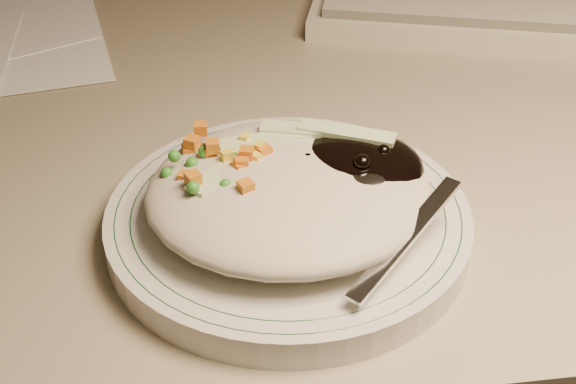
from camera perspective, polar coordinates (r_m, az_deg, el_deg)
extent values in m
cube|color=gray|center=(0.74, 1.43, 5.64)|extent=(1.40, 0.70, 0.04)
cylinder|color=silver|center=(0.56, 0.00, -2.18)|extent=(0.25, 0.25, 0.02)
torus|color=#144723|center=(0.55, 0.00, -1.36)|extent=(0.24, 0.24, 0.00)
torus|color=#144723|center=(0.55, 0.00, -1.36)|extent=(0.22, 0.22, 0.00)
ellipsoid|color=beige|center=(0.53, 0.07, 0.06)|extent=(0.19, 0.18, 0.04)
ellipsoid|color=black|center=(0.55, 4.52, 1.73)|extent=(0.10, 0.09, 0.03)
ellipsoid|color=orange|center=(0.55, -4.90, 1.06)|extent=(0.08, 0.08, 0.02)
sphere|color=black|center=(0.54, 1.39, 2.22)|extent=(0.01, 0.01, 0.01)
sphere|color=black|center=(0.55, 4.29, 2.78)|extent=(0.01, 0.01, 0.01)
sphere|color=black|center=(0.54, 6.80, 2.88)|extent=(0.01, 0.01, 0.01)
sphere|color=black|center=(0.56, 5.76, 3.07)|extent=(0.01, 0.01, 0.01)
sphere|color=black|center=(0.53, 5.29, 2.05)|extent=(0.01, 0.01, 0.01)
sphere|color=black|center=(0.54, 4.17, 2.36)|extent=(0.01, 0.01, 0.01)
sphere|color=black|center=(0.56, 5.10, 3.03)|extent=(0.01, 0.01, 0.01)
cube|color=orange|center=(0.54, -5.38, 3.27)|extent=(0.01, 0.01, 0.01)
cube|color=orange|center=(0.53, -3.51, 1.16)|extent=(0.01, 0.01, 0.01)
cube|color=orange|center=(0.55, -6.85, 3.50)|extent=(0.01, 0.01, 0.01)
cube|color=orange|center=(0.53, -2.96, 2.75)|extent=(0.01, 0.01, 0.01)
cube|color=orange|center=(0.53, -3.29, 2.07)|extent=(0.01, 0.01, 0.01)
cube|color=orange|center=(0.56, -7.02, 3.02)|extent=(0.01, 0.01, 0.01)
cube|color=orange|center=(0.54, -5.62, 2.95)|extent=(0.01, 0.01, 0.01)
cube|color=orange|center=(0.53, -3.47, 1.77)|extent=(0.01, 0.01, 0.01)
cube|color=orange|center=(0.54, -1.73, 2.87)|extent=(0.01, 0.01, 0.01)
cube|color=orange|center=(0.56, -6.25, 4.50)|extent=(0.01, 0.01, 0.01)
cube|color=orange|center=(0.51, -6.76, 0.94)|extent=(0.01, 0.01, 0.01)
cube|color=orange|center=(0.50, -3.02, 0.34)|extent=(0.01, 0.01, 0.01)
cube|color=orange|center=(0.53, -7.28, 1.01)|extent=(0.01, 0.01, 0.01)
cube|color=orange|center=(0.56, -6.93, 2.80)|extent=(0.01, 0.01, 0.01)
sphere|color=#388C28|center=(0.54, -3.40, 2.19)|extent=(0.01, 0.01, 0.01)
sphere|color=#388C28|center=(0.51, -6.76, 0.31)|extent=(0.01, 0.01, 0.01)
sphere|color=#388C28|center=(0.54, -6.85, 2.05)|extent=(0.01, 0.01, 0.01)
sphere|color=#388C28|center=(0.54, -8.10, 2.54)|extent=(0.01, 0.01, 0.01)
sphere|color=#388C28|center=(0.54, -3.76, 2.43)|extent=(0.01, 0.01, 0.01)
sphere|color=#388C28|center=(0.52, -2.74, 0.24)|extent=(0.01, 0.01, 0.01)
sphere|color=#388C28|center=(0.54, -4.97, 1.53)|extent=(0.01, 0.01, 0.01)
sphere|color=#388C28|center=(0.52, -5.57, 0.24)|extent=(0.01, 0.01, 0.01)
sphere|color=#388C28|center=(0.54, -8.62, 1.32)|extent=(0.01, 0.01, 0.01)
sphere|color=#388C28|center=(0.54, -5.76, 3.07)|extent=(0.01, 0.01, 0.01)
sphere|color=#388C28|center=(0.54, -5.99, 2.86)|extent=(0.01, 0.01, 0.01)
sphere|color=#388C28|center=(0.53, -6.72, 1.01)|extent=(0.01, 0.01, 0.01)
sphere|color=#388C28|center=(0.51, -4.45, 0.49)|extent=(0.01, 0.01, 0.01)
sphere|color=#388C28|center=(0.56, -1.50, 3.42)|extent=(0.01, 0.01, 0.01)
cube|color=yellow|center=(0.54, -3.89, 2.42)|extent=(0.01, 0.01, 0.01)
cube|color=yellow|center=(0.53, -2.27, 2.40)|extent=(0.01, 0.01, 0.01)
cube|color=yellow|center=(0.55, -5.04, 2.48)|extent=(0.01, 0.01, 0.01)
cube|color=yellow|center=(0.53, -4.40, 2.60)|extent=(0.01, 0.01, 0.01)
cube|color=yellow|center=(0.53, -4.94, 1.41)|extent=(0.01, 0.01, 0.01)
cube|color=yellow|center=(0.54, -2.09, 3.18)|extent=(0.01, 0.01, 0.01)
cube|color=yellow|center=(0.55, -3.08, 3.76)|extent=(0.01, 0.01, 0.01)
cube|color=yellow|center=(0.53, -3.92, 1.41)|extent=(0.01, 0.01, 0.01)
cube|color=#B2D18C|center=(0.56, -1.51, 3.77)|extent=(0.07, 0.03, 0.00)
cube|color=#B2D18C|center=(0.56, 1.48, 4.42)|extent=(0.07, 0.03, 0.00)
cube|color=#B2D18C|center=(0.53, -4.36, 1.65)|extent=(0.06, 0.06, 0.00)
cube|color=#B2D18C|center=(0.56, 4.19, 4.24)|extent=(0.07, 0.04, 0.00)
cube|color=#B2D18C|center=(0.52, 0.69, 0.74)|extent=(0.07, 0.04, 0.00)
ellipsoid|color=silver|center=(0.53, 5.35, 1.15)|extent=(0.06, 0.06, 0.01)
cube|color=silver|center=(0.50, 8.40, -3.23)|extent=(0.09, 0.09, 0.03)
cube|color=beige|center=(0.90, 16.45, 11.98)|extent=(0.47, 0.28, 0.02)
cube|color=beige|center=(0.89, 16.63, 12.90)|extent=(0.44, 0.25, 0.01)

